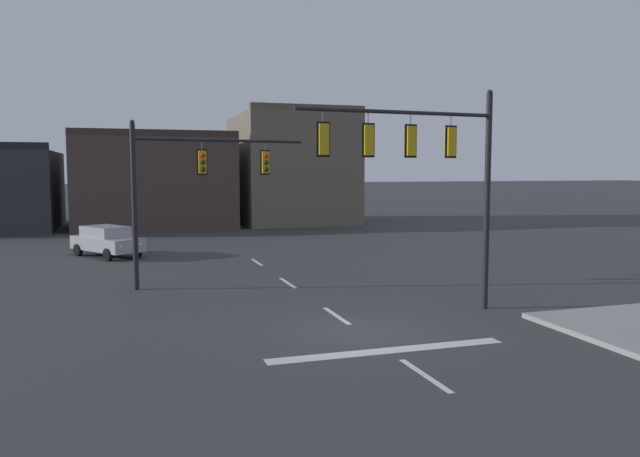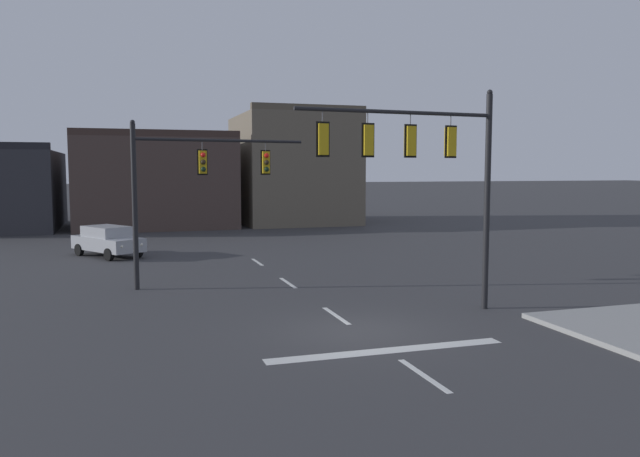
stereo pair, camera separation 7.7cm
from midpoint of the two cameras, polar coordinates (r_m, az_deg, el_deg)
ground_plane at (r=18.04m, az=3.71°, el=-9.35°), size 400.00×400.00×0.00m
stop_bar_paint at (r=16.26m, az=6.32°, el=-11.02°), size 6.40×0.50×0.01m
lane_centreline at (r=19.86m, az=1.60°, el=-7.95°), size 0.16×26.40×0.01m
signal_mast_near_side at (r=19.82m, az=9.87°, el=6.17°), size 6.74×0.66×7.15m
signal_mast_far_side at (r=25.01m, az=-11.90°, el=4.56°), size 6.90×0.97×6.45m
car_lot_nearside at (r=34.87m, az=-18.76°, el=-1.03°), size 3.87×4.68×1.61m
building_row at (r=52.78m, az=-12.92°, el=4.43°), size 31.64×12.53×9.68m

